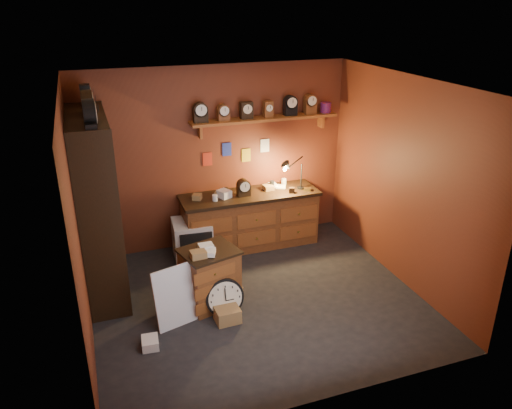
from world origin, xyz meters
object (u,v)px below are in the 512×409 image
Objects in this scene: big_round_clock at (225,298)px; workbench at (250,217)px; shelving_unit at (94,199)px; low_cabinet at (210,275)px.

workbench is at bearing 61.59° from big_round_clock.
shelving_unit is 1.24× the size of workbench.
workbench is 1.66m from low_cabinet.
shelving_unit reaches higher than low_cabinet.
shelving_unit is at bearing 139.57° from big_round_clock.
low_cabinet is 1.76× the size of big_round_clock.
shelving_unit is 2.02m from big_round_clock.
shelving_unit is 2.39m from workbench.
workbench is 2.50× the size of low_cabinet.
shelving_unit reaches higher than workbench.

